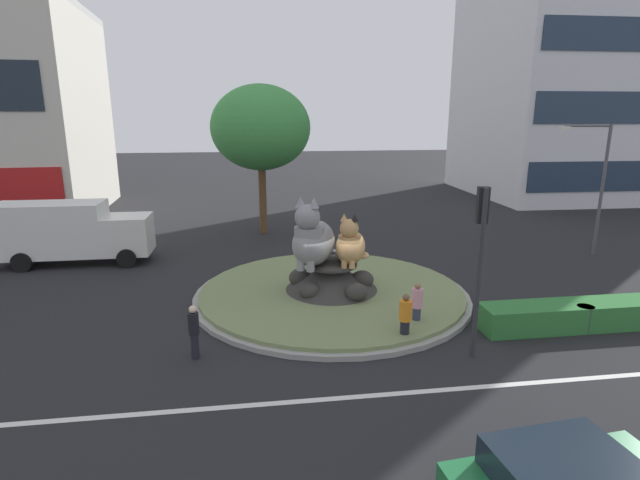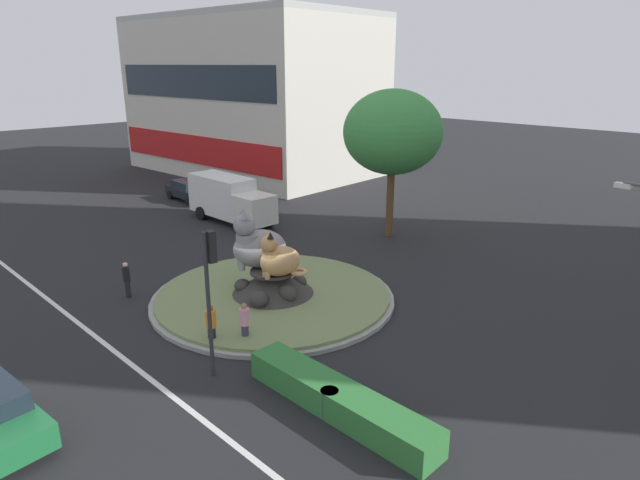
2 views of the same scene
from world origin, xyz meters
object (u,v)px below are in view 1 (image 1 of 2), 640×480
at_px(cat_statue_grey, 313,240).
at_px(cat_statue_calico, 350,245).
at_px(streetlight_arm, 597,179).
at_px(pedestrian_orange_shirt, 405,318).
at_px(broadleaf_tree_behind_island, 261,128).
at_px(litter_bin, 584,319).
at_px(traffic_light_mast, 481,241).
at_px(delivery_box_truck, 70,231).
at_px(pedestrian_pink_shirt, 417,305).
at_px(pedestrian_black_shirt, 194,330).

xyz_separation_m(cat_statue_grey, cat_statue_calico, (1.47, -0.02, -0.25)).
bearing_deg(cat_statue_calico, streetlight_arm, 126.76).
distance_m(cat_statue_calico, streetlight_arm, 14.20).
relative_size(cat_statue_grey, pedestrian_orange_shirt, 1.71).
bearing_deg(cat_statue_calico, broadleaf_tree_behind_island, -146.22).
bearing_deg(litter_bin, streetlight_arm, 53.53).
bearing_deg(traffic_light_mast, pedestrian_orange_shirt, 68.92).
height_order(cat_statue_grey, delivery_box_truck, cat_statue_grey).
relative_size(pedestrian_pink_shirt, litter_bin, 1.82).
distance_m(streetlight_arm, pedestrian_black_shirt, 21.05).
xyz_separation_m(cat_statue_calico, traffic_light_mast, (2.73, -5.20, 1.39)).
distance_m(pedestrian_black_shirt, litter_bin, 12.72).
bearing_deg(pedestrian_black_shirt, traffic_light_mast, -18.13).
height_order(streetlight_arm, pedestrian_orange_shirt, streetlight_arm).
bearing_deg(pedestrian_orange_shirt, broadleaf_tree_behind_island, -55.68).
relative_size(cat_statue_calico, pedestrian_black_shirt, 1.25).
bearing_deg(pedestrian_pink_shirt, pedestrian_orange_shirt, 168.17).
distance_m(traffic_light_mast, broadleaf_tree_behind_island, 17.97).
bearing_deg(cat_statue_calico, pedestrian_orange_shirt, 31.80).
height_order(traffic_light_mast, streetlight_arm, streetlight_arm).
relative_size(cat_statue_grey, traffic_light_mast, 0.55).
distance_m(broadleaf_tree_behind_island, pedestrian_orange_shirt, 17.12).
bearing_deg(litter_bin, traffic_light_mast, -166.95).
relative_size(streetlight_arm, litter_bin, 7.37).
height_order(cat_statue_grey, pedestrian_orange_shirt, cat_statue_grey).
distance_m(pedestrian_orange_shirt, delivery_box_truck, 17.12).
xyz_separation_m(traffic_light_mast, pedestrian_black_shirt, (-8.29, 0.94, -2.67)).
distance_m(pedestrian_orange_shirt, litter_bin, 6.22).
xyz_separation_m(traffic_light_mast, streetlight_arm, (10.69, 9.51, 0.37)).
bearing_deg(broadleaf_tree_behind_island, pedestrian_black_shirt, -98.96).
xyz_separation_m(cat_statue_calico, broadleaf_tree_behind_island, (-3.06, 11.58, 4.15)).
xyz_separation_m(cat_statue_calico, delivery_box_truck, (-12.47, 6.46, -0.55)).
distance_m(traffic_light_mast, pedestrian_pink_shirt, 3.56).
bearing_deg(cat_statue_grey, litter_bin, 92.32).
distance_m(cat_statue_grey, delivery_box_truck, 12.77).
relative_size(cat_statue_grey, cat_statue_calico, 1.35).
height_order(cat_statue_grey, traffic_light_mast, traffic_light_mast).
relative_size(pedestrian_pink_shirt, pedestrian_orange_shirt, 0.99).
relative_size(delivery_box_truck, litter_bin, 7.84).
relative_size(pedestrian_pink_shirt, delivery_box_truck, 0.23).
distance_m(cat_statue_calico, pedestrian_pink_shirt, 3.79).
height_order(streetlight_arm, litter_bin, streetlight_arm).
xyz_separation_m(broadleaf_tree_behind_island, delivery_box_truck, (-9.41, -5.12, -4.70)).
bearing_deg(cat_statue_calico, pedestrian_pink_shirt, 47.03).
height_order(traffic_light_mast, litter_bin, traffic_light_mast).
bearing_deg(pedestrian_black_shirt, pedestrian_orange_shirt, -10.59).
relative_size(pedestrian_orange_shirt, litter_bin, 1.83).
xyz_separation_m(pedestrian_black_shirt, delivery_box_truck, (-6.91, 10.73, 0.73)).
distance_m(streetlight_arm, pedestrian_pink_shirt, 14.25).
bearing_deg(pedestrian_black_shirt, broadleaf_tree_behind_island, 69.38).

